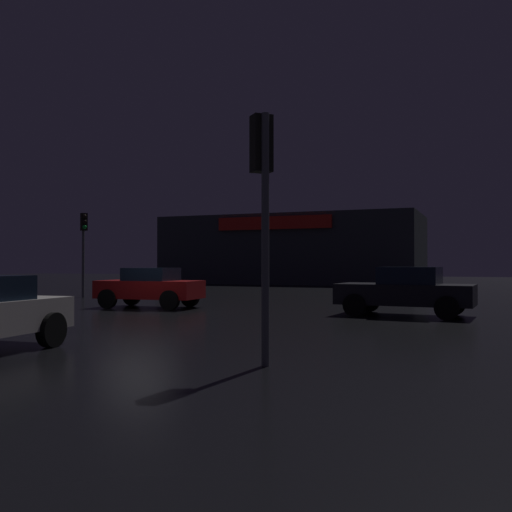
% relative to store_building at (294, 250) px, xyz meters
% --- Properties ---
extents(ground_plane, '(120.00, 120.00, 0.00)m').
position_rel_store_building_xyz_m(ground_plane, '(4.52, -30.10, -2.82)').
color(ground_plane, black).
extents(store_building, '(21.14, 10.00, 5.62)m').
position_rel_store_building_xyz_m(store_building, '(0.00, 0.00, 0.00)').
color(store_building, '#33383D').
rests_on(store_building, ground).
extents(traffic_signal_opposite, '(0.42, 0.42, 4.06)m').
position_rel_store_building_xyz_m(traffic_signal_opposite, '(11.88, -37.44, 0.18)').
color(traffic_signal_opposite, '#595B60').
rests_on(traffic_signal_opposite, ground).
extents(traffic_signal_cross_left, '(0.43, 0.41, 4.12)m').
position_rel_store_building_xyz_m(traffic_signal_cross_left, '(-3.03, -23.54, 0.17)').
color(traffic_signal_cross_left, '#595B60').
rests_on(traffic_signal_cross_left, ground).
extents(car_near, '(4.26, 2.22, 1.54)m').
position_rel_store_building_xyz_m(car_near, '(12.91, -27.74, -2.03)').
color(car_near, black).
rests_on(car_near, ground).
extents(car_crossing, '(3.93, 2.14, 1.49)m').
position_rel_store_building_xyz_m(car_crossing, '(3.63, -27.96, -2.04)').
color(car_crossing, '#A51414').
rests_on(car_crossing, ground).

